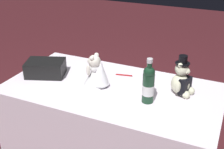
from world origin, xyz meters
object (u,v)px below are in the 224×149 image
signing_pen (125,75)px  teddy_bear_bride (97,73)px  teddy_bear_groom (182,80)px  champagne_bottle (148,84)px  gift_case_black (46,68)px

signing_pen → teddy_bear_bride: bearing=-118.5°
teddy_bear_groom → teddy_bear_bride: size_ratio=1.17×
teddy_bear_groom → signing_pen: bearing=167.4°
teddy_bear_bride → champagne_bottle: 0.40m
teddy_bear_groom → gift_case_black: 1.00m
gift_case_black → champagne_bottle: bearing=-3.8°
teddy_bear_groom → champagne_bottle: champagne_bottle is taller
teddy_bear_groom → teddy_bear_bride: bearing=-167.6°
teddy_bear_groom → gift_case_black: bearing=-172.4°
gift_case_black → signing_pen: bearing=23.0°
champagne_bottle → gift_case_black: bearing=176.2°
teddy_bear_groom → signing_pen: (-0.44, 0.10, -0.09)m
champagne_bottle → teddy_bear_bride: bearing=170.8°
champagne_bottle → signing_pen: 0.41m
teddy_bear_bride → signing_pen: 0.27m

